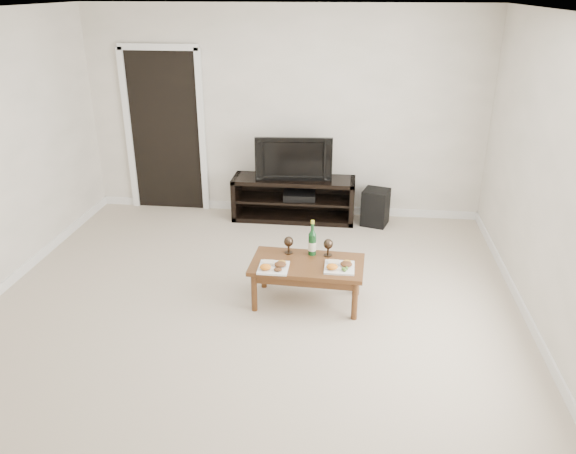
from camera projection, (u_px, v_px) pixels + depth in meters
The scene contains 14 objects.
floor at pixel (247, 324), 5.00m from camera, with size 5.50×5.50×0.00m, color beige.
back_wall at pixel (285, 114), 7.01m from camera, with size 5.00×0.04×2.60m, color white.
ceiling at pixel (236, 10), 3.96m from camera, with size 5.00×5.50×0.04m, color white.
doorway at pixel (166, 133), 7.26m from camera, with size 0.90×0.02×2.05m, color black.
media_console at pixel (294, 199), 7.15m from camera, with size 1.54×0.45×0.55m, color black.
television at pixel (294, 157), 6.94m from camera, with size 0.95×0.12×0.54m, color black.
av_receiver at pixel (299, 196), 7.12m from camera, with size 0.40×0.30×0.08m, color black.
subwoofer at pixel (375, 207), 7.01m from camera, with size 0.30×0.30×0.46m, color black.
coffee_table at pixel (307, 283), 5.27m from camera, with size 1.04×0.57×0.42m, color #523116.
plate_left at pixel (273, 265), 5.07m from camera, with size 0.27×0.27×0.07m, color white.
plate_right at pixel (340, 265), 5.07m from camera, with size 0.27×0.27×0.07m, color white.
wine_bottle at pixel (312, 238), 5.28m from camera, with size 0.07×0.07×0.35m, color #103B19.
goblet_left at pixel (289, 245), 5.34m from camera, with size 0.09×0.09×0.17m, color #32261B, non-canonical shape.
goblet_right at pixel (328, 247), 5.29m from camera, with size 0.09×0.09×0.17m, color #32261B, non-canonical shape.
Camera 1 is at (0.86, -4.18, 2.78)m, focal length 35.00 mm.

